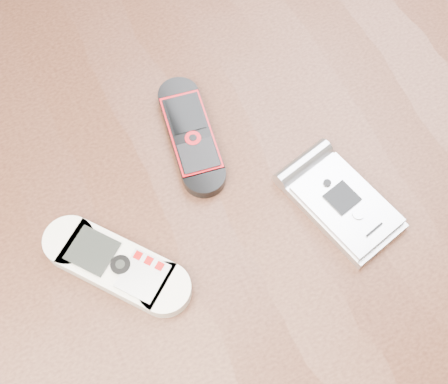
{
  "coord_description": "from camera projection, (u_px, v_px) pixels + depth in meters",
  "views": [
    {
      "loc": [
        -0.1,
        -0.22,
        1.26
      ],
      "look_at": [
        0.01,
        0.0,
        0.76
      ],
      "focal_mm": 50.0,
      "sensor_mm": 36.0,
      "label": 1
    }
  ],
  "objects": [
    {
      "name": "nokia_white",
      "position": [
        116.0,
        265.0,
        0.53
      ],
      "size": [
        0.12,
        0.14,
        0.02
      ],
      "primitive_type": "cube",
      "rotation": [
        0.0,
        0.0,
        0.66
      ],
      "color": "silver",
      "rests_on": "table"
    },
    {
      "name": "nokia_black_red",
      "position": [
        191.0,
        135.0,
        0.58
      ],
      "size": [
        0.06,
        0.13,
        0.01
      ],
      "primitive_type": "cube",
      "rotation": [
        0.0,
        0.0,
        -0.15
      ],
      "color": "black",
      "rests_on": "table"
    },
    {
      "name": "ground",
      "position": [
        222.0,
        361.0,
        1.24
      ],
      "size": [
        4.0,
        4.0,
        0.0
      ],
      "primitive_type": "plane",
      "color": "#472B19",
      "rests_on": "ground"
    },
    {
      "name": "motorola_razr",
      "position": [
        343.0,
        204.0,
        0.55
      ],
      "size": [
        0.09,
        0.13,
        0.02
      ],
      "primitive_type": "cube",
      "rotation": [
        0.0,
        0.0,
        0.25
      ],
      "color": "#B5B5BA",
      "rests_on": "table"
    },
    {
      "name": "table",
      "position": [
        220.0,
        242.0,
        0.66
      ],
      "size": [
        1.2,
        0.8,
        0.75
      ],
      "color": "black",
      "rests_on": "ground"
    }
  ]
}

